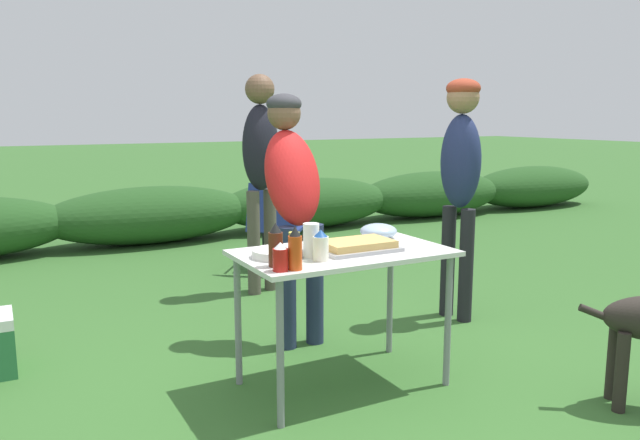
# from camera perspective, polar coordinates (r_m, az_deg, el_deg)

# --- Properties ---
(ground_plane) EXTENTS (60.00, 60.00, 0.00)m
(ground_plane) POSITION_cam_1_polar(r_m,az_deg,el_deg) (3.49, 2.06, -14.76)
(ground_plane) COLOR #336028
(shrub_hedge) EXTENTS (14.40, 0.90, 0.64)m
(shrub_hedge) POSITION_cam_1_polar(r_m,az_deg,el_deg) (7.32, -15.20, 0.46)
(shrub_hedge) COLOR #234C1E
(shrub_hedge) RESTS_ON ground
(folding_table) EXTENTS (1.10, 0.64, 0.74)m
(folding_table) POSITION_cam_1_polar(r_m,az_deg,el_deg) (3.28, 2.13, -4.13)
(folding_table) COLOR silver
(folding_table) RESTS_ON ground
(food_tray) EXTENTS (0.42, 0.27, 0.06)m
(food_tray) POSITION_cam_1_polar(r_m,az_deg,el_deg) (3.25, 3.38, -2.38)
(food_tray) COLOR #9E9EA3
(food_tray) RESTS_ON folding_table
(plate_stack) EXTENTS (0.25, 0.25, 0.04)m
(plate_stack) POSITION_cam_1_polar(r_m,az_deg,el_deg) (3.11, -3.91, -3.05)
(plate_stack) COLOR white
(plate_stack) RESTS_ON folding_table
(mixing_bowl) EXTENTS (0.21, 0.21, 0.08)m
(mixing_bowl) POSITION_cam_1_polar(r_m,az_deg,el_deg) (3.59, 5.37, -1.01)
(mixing_bowl) COLOR #99B2CC
(mixing_bowl) RESTS_ON folding_table
(paper_cup_stack) EXTENTS (0.08, 0.08, 0.17)m
(paper_cup_stack) POSITION_cam_1_polar(r_m,az_deg,el_deg) (3.08, -0.81, -1.89)
(paper_cup_stack) COLOR white
(paper_cup_stack) RESTS_ON folding_table
(mayo_bottle) EXTENTS (0.08, 0.08, 0.15)m
(mayo_bottle) POSITION_cam_1_polar(r_m,az_deg,el_deg) (3.02, 0.06, -2.39)
(mayo_bottle) COLOR silver
(mayo_bottle) RESTS_ON folding_table
(hot_sauce_bottle) EXTENTS (0.06, 0.06, 0.20)m
(hot_sauce_bottle) POSITION_cam_1_polar(r_m,az_deg,el_deg) (2.84, -2.29, -2.69)
(hot_sauce_bottle) COLOR #CC4214
(hot_sauce_bottle) RESTS_ON folding_table
(bbq_sauce_bottle) EXTENTS (0.07, 0.07, 0.21)m
(bbq_sauce_bottle) POSITION_cam_1_polar(r_m,az_deg,el_deg) (2.91, -4.08, -2.36)
(bbq_sauce_bottle) COLOR #562314
(bbq_sauce_bottle) RESTS_ON folding_table
(relish_jar) EXTENTS (0.06, 0.06, 0.16)m
(relish_jar) POSITION_cam_1_polar(r_m,az_deg,el_deg) (2.93, -2.38, -2.68)
(relish_jar) COLOR olive
(relish_jar) RESTS_ON folding_table
(ketchup_bottle) EXTENTS (0.07, 0.07, 0.13)m
(ketchup_bottle) POSITION_cam_1_polar(r_m,az_deg,el_deg) (2.83, -3.64, -3.43)
(ketchup_bottle) COLOR red
(ketchup_bottle) RESTS_ON folding_table
(standing_person_in_olive_jacket) EXTENTS (0.35, 0.47, 1.57)m
(standing_person_in_olive_jacket) POSITION_cam_1_polar(r_m,az_deg,el_deg) (3.90, -2.51, 2.90)
(standing_person_in_olive_jacket) COLOR #232D4C
(standing_person_in_olive_jacket) RESTS_ON ground
(standing_person_in_dark_puffer) EXTENTS (0.38, 0.33, 1.76)m
(standing_person_in_dark_puffer) POSITION_cam_1_polar(r_m,az_deg,el_deg) (5.02, -5.43, 5.48)
(standing_person_in_dark_puffer) COLOR #4C473D
(standing_person_in_dark_puffer) RESTS_ON ground
(standing_person_with_beanie) EXTENTS (0.26, 0.34, 1.68)m
(standing_person_with_beanie) POSITION_cam_1_polar(r_m,az_deg,el_deg) (4.43, 12.71, 4.71)
(standing_person_with_beanie) COLOR black
(standing_person_with_beanie) RESTS_ON ground
(camp_chair_green_behind_table) EXTENTS (0.72, 0.75, 0.83)m
(camp_chair_green_behind_table) POSITION_cam_1_polar(r_m,az_deg,el_deg) (5.81, -4.02, -0.07)
(camp_chair_green_behind_table) COLOR navy
(camp_chair_green_behind_table) RESTS_ON ground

